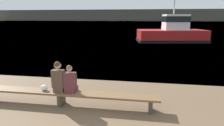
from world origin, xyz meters
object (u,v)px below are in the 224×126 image
bench_main (61,94)px  tugboat_red (172,33)px  person_right (70,81)px  person_left (59,78)px  shopping_bag (44,88)px

bench_main → tugboat_red: tugboat_red is taller
bench_main → tugboat_red: 19.94m
person_right → person_left: bearing=-179.3°
shopping_bag → tugboat_red: (6.49, 19.02, 0.45)m
person_left → tugboat_red: size_ratio=0.12×
person_right → tugboat_red: (5.55, 19.03, 0.16)m
shopping_bag → tugboat_red: bearing=71.2°
person_right → tugboat_red: 19.83m
person_right → bench_main: bearing=-178.8°
person_right → tugboat_red: bearing=73.7°
bench_main → shopping_bag: 0.63m
person_right → shopping_bag: person_right is taller
person_left → person_right: size_ratio=1.12×
bench_main → person_left: (-0.05, 0.00, 0.55)m
person_left → person_right: 0.40m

